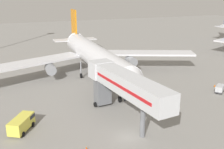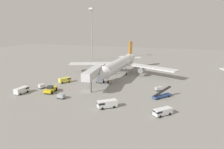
% 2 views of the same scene
% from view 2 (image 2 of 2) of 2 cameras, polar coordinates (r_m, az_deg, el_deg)
% --- Properties ---
extents(ground_plane, '(300.00, 300.00, 0.00)m').
position_cam_2_polar(ground_plane, '(71.89, -6.93, -4.65)').
color(ground_plane, gray).
extents(airplane_at_gate, '(51.82, 46.71, 14.02)m').
position_cam_2_polar(airplane_at_gate, '(93.65, 2.32, 2.97)').
color(airplane_at_gate, silver).
rests_on(airplane_at_gate, ground).
extents(jet_bridge, '(5.34, 19.25, 7.71)m').
position_cam_2_polar(jet_bridge, '(74.33, -4.61, 0.68)').
color(jet_bridge, silver).
rests_on(jet_bridge, ground).
extents(pushback_tug, '(3.66, 6.12, 2.36)m').
position_cam_2_polar(pushback_tug, '(73.04, -16.71, -3.94)').
color(pushback_tug, yellow).
rests_on(pushback_tug, ground).
extents(belt_loader_truck, '(5.77, 6.35, 3.25)m').
position_cam_2_polar(belt_loader_truck, '(66.97, 13.70, -5.63)').
color(belt_loader_truck, '#2D4C8E').
rests_on(belt_loader_truck, ground).
extents(service_van_mid_right, '(2.68, 5.01, 2.00)m').
position_cam_2_polar(service_van_mid_right, '(75.37, -23.75, -3.95)').
color(service_van_mid_right, white).
rests_on(service_van_mid_right, ground).
extents(service_van_far_right, '(4.85, 4.97, 1.81)m').
position_cam_2_polar(service_van_far_right, '(54.25, 13.77, -9.93)').
color(service_van_far_right, white).
rests_on(service_van_far_right, ground).
extents(service_van_outer_left, '(4.04, 4.96, 1.99)m').
position_cam_2_polar(service_van_outer_left, '(83.80, -12.90, -1.45)').
color(service_van_outer_left, '#E5DB4C').
rests_on(service_van_outer_left, ground).
extents(service_van_rear_left, '(5.46, 4.95, 2.13)m').
position_cam_2_polar(service_van_rear_left, '(57.19, -1.51, -8.10)').
color(service_van_rear_left, white).
rests_on(service_van_rear_left, ground).
extents(baggage_cart_far_left, '(2.12, 2.44, 1.59)m').
position_cam_2_polar(baggage_cart_far_left, '(78.59, -18.95, -3.05)').
color(baggage_cart_far_left, '#38383D').
rests_on(baggage_cart_far_left, ground).
extents(baggage_cart_far_center, '(2.29, 1.63, 1.47)m').
position_cam_2_polar(baggage_cart_far_center, '(66.17, -13.98, -5.83)').
color(baggage_cart_far_center, '#38383D').
rests_on(baggage_cart_far_center, ground).
extents(baggage_cart_near_center, '(2.89, 2.61, 1.41)m').
position_cam_2_polar(baggage_cart_near_center, '(73.54, 12.92, -3.84)').
color(baggage_cart_near_center, '#38383D').
rests_on(baggage_cart_near_center, ground).
extents(ground_crew_worker_foreground, '(0.47, 0.47, 1.77)m').
position_cam_2_polar(ground_crew_worker_foreground, '(80.10, -0.33, -1.95)').
color(ground_crew_worker_foreground, '#1E2333').
rests_on(ground_crew_worker_foreground, ground).
extents(safety_cone_alpha, '(0.34, 0.34, 0.53)m').
position_cam_2_polar(safety_cone_alpha, '(73.85, -11.63, -4.13)').
color(safety_cone_alpha, black).
rests_on(safety_cone_alpha, ground).
extents(safety_cone_bravo, '(0.49, 0.49, 0.75)m').
position_cam_2_polar(safety_cone_bravo, '(80.29, -17.50, -2.97)').
color(safety_cone_bravo, black).
rests_on(safety_cone_bravo, ground).
extents(safety_cone_charlie, '(0.37, 0.37, 0.57)m').
position_cam_2_polar(safety_cone_charlie, '(76.31, 14.20, -3.67)').
color(safety_cone_charlie, black).
rests_on(safety_cone_charlie, ground).
extents(apron_light_mast, '(2.40, 2.40, 32.75)m').
position_cam_2_polar(apron_light_mast, '(132.46, -5.67, 13.26)').
color(apron_light_mast, '#93969B').
rests_on(apron_light_mast, ground).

